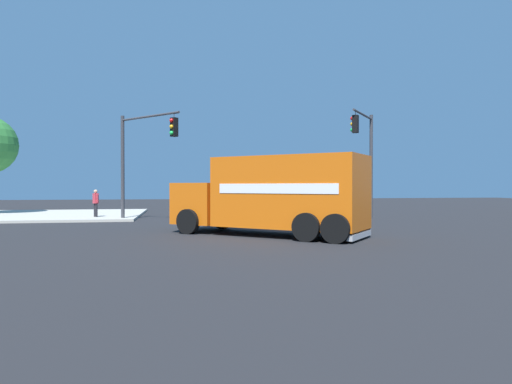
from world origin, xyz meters
TOP-DOWN VIEW (x-y plane):
  - ground_plane at (0.00, 0.00)m, footprint 100.00×100.00m
  - sidewalk_corner_near at (-12.17, -12.17)m, footprint 11.15×11.15m
  - delivery_truck at (1.26, -0.58)m, footprint 6.86×7.55m
  - traffic_light_primary at (-6.62, -6.26)m, footprint 3.49×3.25m
  - traffic_light_secondary at (-6.19, 6.55)m, footprint 3.12×2.51m
  - pickup_black at (-7.35, 2.20)m, footprint 2.29×5.22m
  - pedestrian_near_corner at (-8.86, -8.94)m, footprint 0.45×0.37m

SIDE VIEW (x-z plane):
  - ground_plane at x=0.00m, z-range 0.00..0.00m
  - sidewalk_corner_near at x=-12.17m, z-range 0.00..0.14m
  - pickup_black at x=-7.35m, z-range 0.04..1.42m
  - pedestrian_near_corner at x=-8.86m, z-range 0.24..1.83m
  - delivery_truck at x=1.26m, z-range 0.05..3.08m
  - traffic_light_primary at x=-6.62m, z-range 1.08..6.81m
  - traffic_light_secondary at x=-6.19m, z-range 0.95..7.17m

